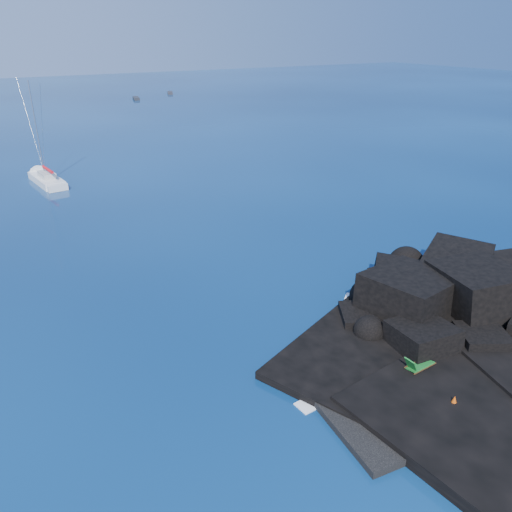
{
  "coord_description": "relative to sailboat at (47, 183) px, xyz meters",
  "views": [
    {
      "loc": [
        -11.18,
        -11.95,
        16.14
      ],
      "look_at": [
        4.55,
        14.87,
        2.0
      ],
      "focal_mm": 35.0,
      "sensor_mm": 36.0,
      "label": 1
    }
  ],
  "objects": [
    {
      "name": "ground",
      "position": [
        3.74,
        -48.32,
        0.0
      ],
      "size": [
        400.0,
        400.0,
        0.0
      ],
      "primitive_type": "plane",
      "color": "#031434",
      "rests_on": "ground"
    },
    {
      "name": "headland",
      "position": [
        16.74,
        -45.32,
        0.0
      ],
      "size": [
        24.0,
        24.0,
        3.6
      ],
      "primitive_type": null,
      "color": "black",
      "rests_on": "ground"
    },
    {
      "name": "beach",
      "position": [
        8.24,
        -47.82,
        0.0
      ],
      "size": [
        9.08,
        6.86,
        0.7
      ],
      "primitive_type": "cube",
      "rotation": [
        0.0,
        0.0,
        -0.1
      ],
      "color": "black",
      "rests_on": "ground"
    },
    {
      "name": "surf_foam",
      "position": [
        8.74,
        -43.32,
        0.0
      ],
      "size": [
        10.0,
        8.0,
        0.06
      ],
      "primitive_type": null,
      "color": "white",
      "rests_on": "ground"
    },
    {
      "name": "sailboat",
      "position": [
        0.0,
        0.0,
        0.0
      ],
      "size": [
        3.59,
        10.99,
        11.31
      ],
      "primitive_type": null,
      "rotation": [
        0.0,
        0.0,
        0.12
      ],
      "color": "white",
      "rests_on": "ground"
    },
    {
      "name": "deck_chair",
      "position": [
        10.12,
        -46.71,
        0.93
      ],
      "size": [
        1.74,
        0.84,
        1.17
      ],
      "primitive_type": null,
      "rotation": [
        0.0,
        0.0,
        0.06
      ],
      "color": "#176822",
      "rests_on": "beach"
    },
    {
      "name": "towel",
      "position": [
        6.3,
        -47.33,
        0.38
      ],
      "size": [
        2.05,
        1.15,
        0.05
      ],
      "primitive_type": "cube",
      "rotation": [
        0.0,
        0.0,
        0.12
      ],
      "color": "white",
      "rests_on": "beach"
    },
    {
      "name": "sunbather",
      "position": [
        6.3,
        -47.33,
        0.51
      ],
      "size": [
        1.64,
        0.58,
        0.21
      ],
      "primitive_type": null,
      "rotation": [
        0.0,
        0.0,
        0.12
      ],
      "color": "tan",
      "rests_on": "towel"
    },
    {
      "name": "marker_cone",
      "position": [
        9.44,
        -49.36,
        0.67
      ],
      "size": [
        0.53,
        0.53,
        0.63
      ],
      "primitive_type": "cone",
      "rotation": [
        0.0,
        0.0,
        0.36
      ],
      "color": "#CE4A0A",
      "rests_on": "beach"
    },
    {
      "name": "distant_boat_a",
      "position": [
        32.84,
        68.41,
        0.0
      ],
      "size": [
        2.26,
        4.59,
        0.59
      ],
      "primitive_type": "cube",
      "rotation": [
        0.0,
        0.0,
        -0.21
      ],
      "color": "#232428",
      "rests_on": "ground"
    },
    {
      "name": "distant_boat_b",
      "position": [
        44.79,
        75.63,
        0.0
      ],
      "size": [
        2.65,
        4.43,
        0.56
      ],
      "primitive_type": "cube",
      "rotation": [
        0.0,
        0.0,
        -0.34
      ],
      "color": "#28272C",
      "rests_on": "ground"
    }
  ]
}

